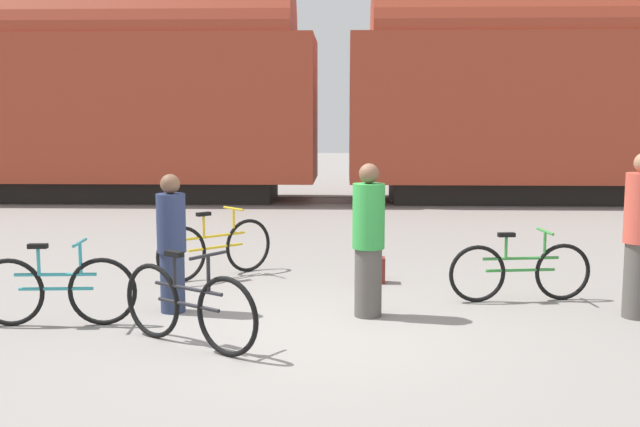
# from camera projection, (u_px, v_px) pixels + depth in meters

# --- Properties ---
(ground_plane) EXTENTS (80.00, 80.00, 0.00)m
(ground_plane) POSITION_uv_depth(u_px,v_px,m) (309.00, 332.00, 7.69)
(ground_plane) COLOR gray
(freight_train) EXTENTS (58.42, 3.04, 5.73)m
(freight_train) POSITION_uv_depth(u_px,v_px,m) (333.00, 86.00, 19.61)
(freight_train) COLOR black
(freight_train) RESTS_ON ground_plane
(rail_near) EXTENTS (70.42, 0.07, 0.01)m
(rail_near) POSITION_uv_depth(u_px,v_px,m) (332.00, 203.00, 19.28)
(rail_near) COLOR #4C4238
(rail_near) RESTS_ON ground_plane
(rail_far) EXTENTS (70.42, 0.07, 0.01)m
(rail_far) POSITION_uv_depth(u_px,v_px,m) (333.00, 197.00, 20.70)
(rail_far) COLOR #4C4238
(rail_far) RESTS_ON ground_plane
(bicycle_green) EXTENTS (1.74, 0.46, 0.86)m
(bicycle_green) POSITION_uv_depth(u_px,v_px,m) (520.00, 271.00, 8.94)
(bicycle_green) COLOR black
(bicycle_green) RESTS_ON ground_plane
(bicycle_yellow) EXTENTS (1.38, 1.30, 0.95)m
(bicycle_yellow) POSITION_uv_depth(u_px,v_px,m) (216.00, 248.00, 10.31)
(bicycle_yellow) COLOR black
(bicycle_yellow) RESTS_ON ground_plane
(bicycle_black) EXTENTS (1.49, 1.03, 0.94)m
(bicycle_black) POSITION_uv_depth(u_px,v_px,m) (188.00, 306.00, 7.15)
(bicycle_black) COLOR black
(bicycle_black) RESTS_ON ground_plane
(bicycle_teal) EXTENTS (1.69, 0.46, 0.91)m
(bicycle_teal) POSITION_uv_depth(u_px,v_px,m) (56.00, 290.00, 7.88)
(bicycle_teal) COLOR black
(bicycle_teal) RESTS_ON ground_plane
(person_in_navy) EXTENTS (0.33, 0.33, 1.57)m
(person_in_navy) POSITION_uv_depth(u_px,v_px,m) (172.00, 243.00, 8.39)
(person_in_navy) COLOR #283351
(person_in_navy) RESTS_ON ground_plane
(person_in_red) EXTENTS (0.36, 0.36, 1.82)m
(person_in_red) POSITION_uv_depth(u_px,v_px,m) (640.00, 236.00, 8.13)
(person_in_red) COLOR #514C47
(person_in_red) RESTS_ON ground_plane
(person_in_green) EXTENTS (0.35, 0.35, 1.70)m
(person_in_green) POSITION_uv_depth(u_px,v_px,m) (368.00, 241.00, 8.20)
(person_in_green) COLOR #514C47
(person_in_green) RESTS_ON ground_plane
(backpack) EXTENTS (0.28, 0.20, 0.34)m
(backpack) POSITION_uv_depth(u_px,v_px,m) (374.00, 270.00, 9.98)
(backpack) COLOR maroon
(backpack) RESTS_ON ground_plane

